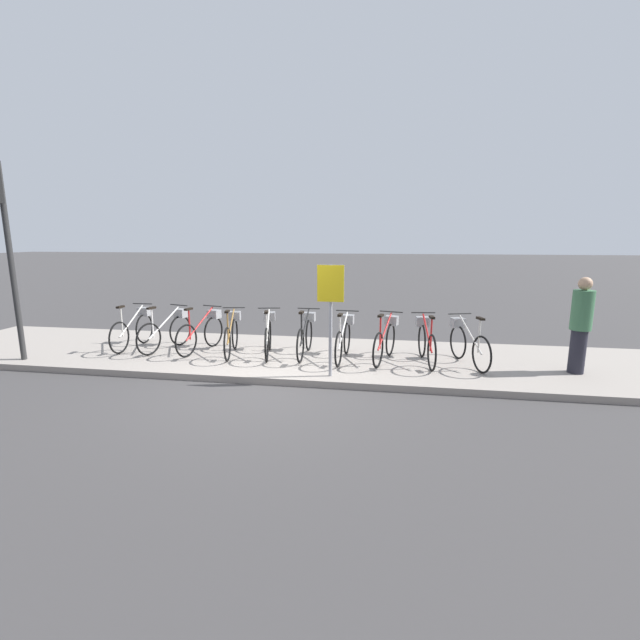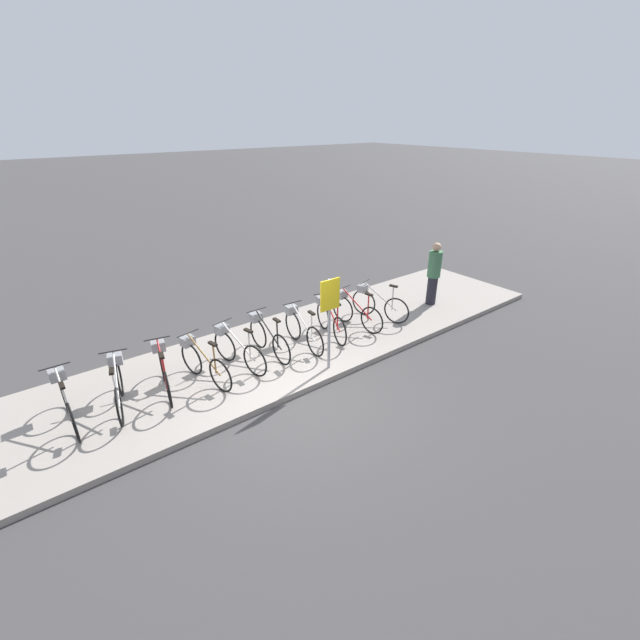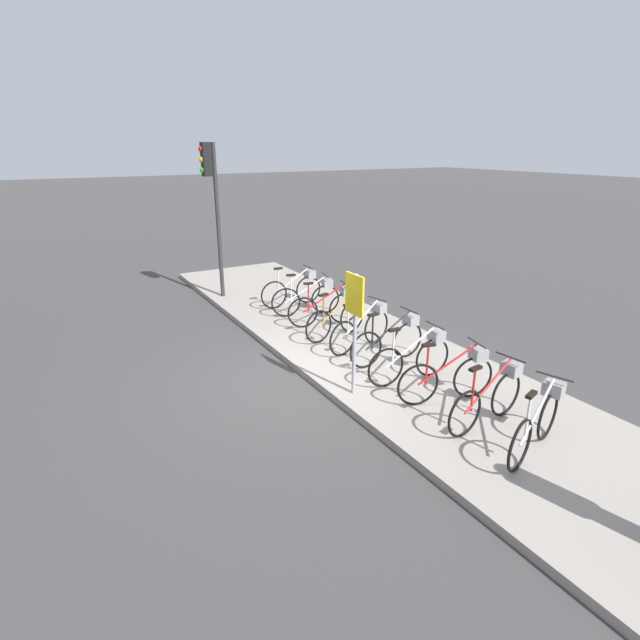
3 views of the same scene
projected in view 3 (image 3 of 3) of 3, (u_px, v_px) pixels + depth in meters
The scene contains 14 objects.
ground_plane at pixel (305, 379), 8.41m from camera, with size 120.00×120.00×0.00m, color #423F3F.
sidewalk at pixel (380, 357), 9.13m from camera, with size 15.66×3.11×0.12m.
parked_bicycle_0 at pixel (295, 288), 11.76m from camera, with size 0.46×1.56×0.96m.
parked_bicycle_1 at pixel (310, 296), 11.09m from camera, with size 0.55×1.52×0.96m.
parked_bicycle_2 at pixel (328, 305), 10.46m from camera, with size 0.51×1.53×0.96m.
parked_bicycle_3 at pixel (339, 316), 9.84m from camera, with size 0.49×1.54×0.96m.
parked_bicycle_4 at pixel (364, 326), 9.26m from camera, with size 0.51×1.53×0.96m.
parked_bicycle_5 at pixel (392, 338), 8.68m from camera, with size 0.46×1.56×0.96m.
parked_bicycle_6 at pixel (415, 356), 7.98m from camera, with size 0.46×1.56×0.96m.
parked_bicycle_7 at pixel (452, 374), 7.34m from camera, with size 0.54×1.52×0.96m.
parked_bicycle_8 at pixel (491, 395), 6.73m from camera, with size 0.46×1.56×0.96m.
parked_bicycle_9 at pixel (539, 420), 6.12m from camera, with size 0.61×1.50×0.96m.
traffic_light at pixel (211, 189), 11.69m from camera, with size 0.24×0.40×3.67m.
sign_post at pixel (355, 314), 7.26m from camera, with size 0.44×0.07×1.88m.
Camera 3 is at (6.70, -3.59, 3.75)m, focal length 28.00 mm.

